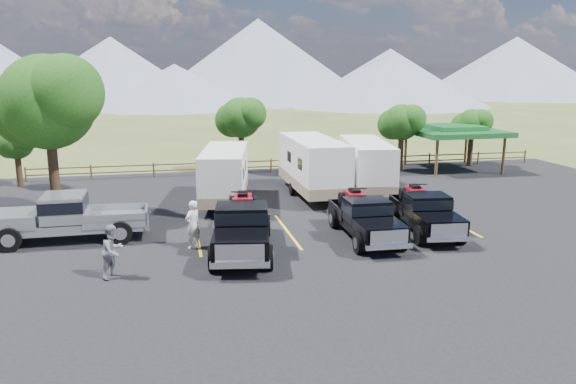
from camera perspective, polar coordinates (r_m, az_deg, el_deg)
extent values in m
plane|color=#445122|center=(22.01, 7.30, -6.63)|extent=(320.00, 320.00, 0.00)
cube|color=black|center=(24.71, 4.97, -4.39)|extent=(44.00, 34.00, 0.04)
cube|color=yellow|center=(24.63, -9.23, -4.50)|extent=(0.12, 5.50, 0.01)
cube|color=yellow|center=(25.13, -0.07, -3.99)|extent=(0.12, 5.50, 0.01)
cube|color=yellow|center=(26.24, 8.51, -3.42)|extent=(0.12, 5.50, 0.01)
cube|color=yellow|center=(27.89, 16.23, -2.84)|extent=(0.12, 5.50, 0.01)
cylinder|color=black|center=(29.47, -22.68, 1.87)|extent=(0.48, 0.48, 4.48)
sphere|color=#1B4711|center=(29.10, -23.24, 8.39)|extent=(4.48, 4.48, 4.48)
sphere|color=#1B4711|center=(28.13, -21.68, 9.39)|extent=(3.52, 3.52, 3.52)
sphere|color=#1B4711|center=(29.98, -24.64, 7.74)|extent=(3.84, 3.84, 3.84)
cylinder|color=black|center=(40.37, 11.36, 4.00)|extent=(0.39, 0.39, 2.80)
sphere|color=#1B4711|center=(40.12, 11.49, 6.96)|extent=(2.52, 2.52, 2.52)
sphere|color=#1B4711|center=(39.91, 12.48, 7.28)|extent=(1.98, 1.98, 1.98)
sphere|color=#1B4711|center=(40.30, 10.59, 6.77)|extent=(2.16, 2.16, 2.16)
cylinder|color=black|center=(43.99, 18.03, 4.12)|extent=(0.38, 0.38, 2.52)
sphere|color=#1B4711|center=(43.77, 18.20, 6.57)|extent=(2.24, 2.24, 2.24)
sphere|color=#1B4711|center=(43.66, 19.03, 6.82)|extent=(1.76, 1.76, 1.76)
sphere|color=#1B4711|center=(43.87, 17.44, 6.42)|extent=(1.92, 1.92, 1.92)
cylinder|color=black|center=(39.30, -4.74, 4.18)|extent=(0.41, 0.41, 3.08)
sphere|color=#1B4711|center=(39.04, -4.80, 7.54)|extent=(2.80, 2.80, 2.80)
sphere|color=#1B4711|center=(38.60, -3.82, 7.94)|extent=(2.20, 2.20, 2.20)
sphere|color=#1B4711|center=(39.42, -5.70, 7.27)|extent=(2.40, 2.40, 2.40)
cylinder|color=black|center=(38.10, -25.66, 2.09)|extent=(0.36, 0.36, 2.24)
sphere|color=#1B4711|center=(37.87, -25.90, 4.59)|extent=(2.10, 2.10, 2.10)
sphere|color=#1B4711|center=(37.38, -25.39, 4.90)|extent=(1.65, 1.65, 1.65)
sphere|color=#1B4711|center=(38.30, -26.38, 4.39)|extent=(1.80, 1.80, 1.80)
cylinder|color=brown|center=(39.64, -25.10, 1.59)|extent=(0.12, 0.12, 1.00)
cylinder|color=brown|center=(38.94, -19.36, 1.89)|extent=(0.12, 0.12, 1.00)
cylinder|color=brown|center=(38.64, -13.47, 2.18)|extent=(0.12, 0.12, 1.00)
cylinder|color=brown|center=(38.76, -7.55, 2.44)|extent=(0.12, 0.12, 1.00)
cylinder|color=brown|center=(39.28, -1.72, 2.68)|extent=(0.12, 0.12, 1.00)
cylinder|color=brown|center=(40.20, 3.89, 2.88)|extent=(0.12, 0.12, 1.00)
cylinder|color=brown|center=(41.49, 9.21, 3.04)|extent=(0.12, 0.12, 1.00)
cylinder|color=brown|center=(43.11, 14.18, 3.17)|extent=(0.12, 0.12, 1.00)
cylinder|color=brown|center=(45.03, 18.75, 3.27)|extent=(0.12, 0.12, 1.00)
cylinder|color=brown|center=(47.21, 22.92, 3.35)|extent=(0.12, 0.12, 1.00)
cube|color=brown|center=(39.70, 1.12, 2.71)|extent=(36.00, 0.06, 0.08)
cube|color=brown|center=(39.64, 1.12, 3.28)|extent=(36.00, 0.06, 0.08)
cylinder|color=brown|center=(38.79, 14.86, 3.34)|extent=(0.20, 0.20, 2.60)
cylinder|color=brown|center=(43.25, 11.86, 4.39)|extent=(0.20, 0.20, 2.60)
cylinder|color=brown|center=(41.30, 21.06, 3.46)|extent=(0.20, 0.20, 2.60)
cylinder|color=brown|center=(45.51, 17.63, 4.46)|extent=(0.20, 0.20, 2.60)
cube|color=#1B602A|center=(41.96, 16.48, 5.90)|extent=(6.20, 6.20, 0.35)
cube|color=#1B602A|center=(41.93, 16.50, 6.31)|extent=(3.50, 3.50, 0.35)
cone|color=gray|center=(132.01, -17.46, 11.80)|extent=(44.00, 44.00, 14.00)
cone|color=gray|center=(129.31, -3.03, 13.22)|extent=(52.00, 52.00, 18.00)
cone|color=gray|center=(144.49, 10.29, 11.77)|extent=(40.00, 40.00, 12.00)
cone|color=gray|center=(156.13, 22.04, 11.67)|extent=(50.00, 50.00, 15.00)
cone|color=gray|center=(106.62, -11.40, 10.49)|extent=(32.00, 32.00, 8.00)
cone|color=gray|center=(111.83, 9.96, 10.88)|extent=(40.00, 40.00, 9.00)
cube|color=black|center=(22.23, -4.68, -4.47)|extent=(2.86, 6.21, 0.38)
cube|color=black|center=(20.19, -4.84, -5.07)|extent=(2.29, 2.19, 0.52)
cube|color=black|center=(21.90, -4.72, -2.67)|extent=(2.21, 1.93, 1.05)
cube|color=black|center=(21.86, -4.73, -2.27)|extent=(2.26, 2.00, 0.47)
cube|color=black|center=(23.97, -4.58, -2.50)|extent=(2.39, 2.81, 0.58)
cube|color=silver|center=(19.19, -4.92, -6.18)|extent=(1.67, 0.35, 0.58)
cube|color=silver|center=(19.26, -4.90, -7.37)|extent=(2.06, 0.52, 0.23)
cube|color=silver|center=(25.27, -4.50, -2.53)|extent=(2.06, 0.49, 0.23)
cylinder|color=black|center=(20.37, -7.61, -6.69)|extent=(0.46, 0.98, 0.94)
cylinder|color=black|center=(20.30, -2.01, -6.65)|extent=(0.46, 0.98, 0.94)
cylinder|color=black|center=(24.32, -6.88, -3.49)|extent=(0.46, 0.98, 0.94)
cylinder|color=black|center=(24.27, -2.22, -3.45)|extent=(0.46, 0.98, 0.94)
cube|color=maroon|center=(23.80, -4.61, -0.85)|extent=(0.94, 1.46, 0.37)
cube|color=black|center=(23.74, -4.62, -0.23)|extent=(0.54, 0.84, 0.19)
cube|color=maroon|center=(23.21, -4.65, -0.92)|extent=(0.89, 0.50, 0.23)
cylinder|color=black|center=(23.23, -4.65, 0.02)|extent=(0.94, 0.21, 0.06)
cylinder|color=black|center=(23.30, -5.79, -1.69)|extent=(0.36, 0.62, 0.59)
cylinder|color=black|center=(23.28, -3.47, -1.66)|extent=(0.36, 0.62, 0.59)
cylinder|color=black|center=(24.42, -5.68, -1.03)|extent=(0.36, 0.62, 0.59)
cylinder|color=black|center=(24.40, -3.46, -1.01)|extent=(0.36, 0.62, 0.59)
cube|color=black|center=(24.15, 7.89, -3.34)|extent=(1.89, 5.41, 0.34)
cube|color=black|center=(22.42, 9.37, -3.71)|extent=(1.86, 1.75, 0.47)
cube|color=black|center=(23.87, 8.02, -1.85)|extent=(1.81, 1.52, 0.94)
cube|color=black|center=(23.84, 8.03, -1.52)|extent=(1.85, 1.58, 0.42)
cube|color=black|center=(25.64, 6.71, -1.78)|extent=(1.87, 2.31, 0.52)
cube|color=silver|center=(21.57, 10.23, -4.51)|extent=(1.51, 0.12, 0.52)
cube|color=silver|center=(21.63, 10.25, -5.46)|extent=(1.85, 0.22, 0.21)
cube|color=silver|center=(26.76, 5.98, -1.85)|extent=(1.85, 0.21, 0.21)
cylinder|color=black|center=(22.24, 7.22, -5.16)|extent=(0.31, 0.85, 0.85)
cylinder|color=black|center=(22.83, 11.47, -4.85)|extent=(0.31, 0.85, 0.85)
cylinder|color=black|center=(25.66, 4.69, -2.71)|extent=(0.31, 0.85, 0.85)
cylinder|color=black|center=(26.17, 8.43, -2.50)|extent=(0.31, 0.85, 0.85)
cube|color=maroon|center=(25.49, 6.75, -0.40)|extent=(0.69, 1.24, 0.33)
cube|color=black|center=(25.44, 6.76, 0.12)|extent=(0.40, 0.72, 0.17)
cube|color=maroon|center=(24.99, 7.10, -0.44)|extent=(0.76, 0.35, 0.21)
cylinder|color=black|center=(25.01, 7.06, 0.34)|extent=(0.85, 0.08, 0.06)
cylinder|color=black|center=(24.93, 6.16, -1.12)|extent=(0.26, 0.53, 0.53)
cylinder|color=black|center=(25.18, 8.00, -1.03)|extent=(0.26, 0.53, 0.53)
cylinder|color=black|center=(25.90, 5.50, -0.59)|extent=(0.26, 0.53, 0.53)
cylinder|color=black|center=(26.14, 7.29, -0.51)|extent=(0.26, 0.53, 0.53)
cube|color=black|center=(25.61, 13.80, -2.68)|extent=(2.35, 5.49, 0.34)
cube|color=black|center=(23.90, 15.24, -2.99)|extent=(1.98, 1.89, 0.47)
cube|color=black|center=(25.35, 13.96, -1.28)|extent=(1.92, 1.66, 0.93)
cube|color=black|center=(25.31, 13.98, -0.97)|extent=(1.96, 1.72, 0.42)
cube|color=black|center=(27.09, 12.68, -1.24)|extent=(2.05, 2.44, 0.51)
cube|color=silver|center=(23.06, 16.05, -3.72)|extent=(1.49, 0.26, 0.51)
cube|color=silver|center=(23.10, 16.05, -4.60)|extent=(1.84, 0.39, 0.21)
cube|color=silver|center=(28.20, 11.96, -1.33)|extent=(1.84, 0.37, 0.21)
cylinder|color=black|center=(23.69, 13.22, -4.30)|extent=(0.38, 0.87, 0.84)
cylinder|color=black|center=(24.30, 17.16, -4.11)|extent=(0.38, 0.87, 0.84)
cylinder|color=black|center=(27.09, 10.76, -2.08)|extent=(0.38, 0.87, 0.84)
cylinder|color=black|center=(27.63, 14.27, -1.97)|extent=(0.38, 0.87, 0.84)
cube|color=maroon|center=(26.95, 12.74, 0.06)|extent=(0.80, 1.28, 0.33)
cube|color=black|center=(26.91, 12.77, 0.54)|extent=(0.46, 0.74, 0.17)
cube|color=maroon|center=(26.46, 13.09, 0.02)|extent=(0.78, 0.42, 0.21)
cylinder|color=black|center=(26.48, 13.07, 0.75)|extent=(0.84, 0.16, 0.06)
cylinder|color=black|center=(26.39, 12.20, -0.59)|extent=(0.30, 0.55, 0.52)
cylinder|color=black|center=(26.65, 13.92, -0.55)|extent=(0.30, 0.55, 0.52)
cylinder|color=black|center=(27.34, 11.56, -0.11)|extent=(0.30, 0.55, 0.52)
cylinder|color=black|center=(27.60, 13.23, -0.08)|extent=(0.30, 0.55, 0.52)
cube|color=white|center=(30.13, -6.45, 2.05)|extent=(3.37, 7.07, 2.44)
cube|color=gray|center=(30.31, -6.41, 0.28)|extent=(3.40, 7.11, 0.54)
cube|color=black|center=(28.53, -8.92, 1.89)|extent=(0.17, 0.80, 0.54)
cube|color=black|center=(28.35, -4.51, 1.94)|extent=(0.17, 0.80, 0.54)
cylinder|color=black|center=(30.77, -8.24, -0.45)|extent=(0.34, 0.66, 0.63)
cylinder|color=black|center=(30.61, -4.44, -0.43)|extent=(0.34, 0.66, 0.63)
cube|color=black|center=(26.30, -7.09, -2.32)|extent=(0.40, 1.62, 0.09)
cube|color=white|center=(31.84, 2.53, 3.01)|extent=(2.41, 7.52, 2.71)
cube|color=gray|center=(32.03, 2.52, 1.15)|extent=(2.43, 7.55, 0.60)
cube|color=black|center=(29.71, 1.20, 2.87)|extent=(0.02, 0.90, 0.60)
cube|color=black|center=(30.36, 5.67, 3.02)|extent=(0.02, 0.90, 0.60)
cylinder|color=black|center=(32.15, 0.42, 0.30)|extent=(0.25, 0.70, 0.70)
cylinder|color=black|center=(32.72, 4.29, 0.47)|extent=(0.25, 0.70, 0.70)
cube|color=black|center=(27.74, 4.98, -1.40)|extent=(0.12, 1.80, 0.10)
cube|color=white|center=(32.89, 7.95, 2.95)|extent=(3.35, 7.22, 2.50)
cube|color=gray|center=(33.06, 7.90, 1.29)|extent=(3.38, 7.26, 0.56)
cube|color=black|center=(30.97, 6.50, 2.87)|extent=(0.16, 0.82, 0.56)
cube|color=black|center=(31.41, 10.56, 2.88)|extent=(0.16, 0.82, 0.56)
cylinder|color=black|center=(33.25, 6.02, 0.59)|extent=(0.34, 0.68, 0.65)
cylinder|color=black|center=(33.63, 9.54, 0.62)|extent=(0.34, 0.68, 0.65)
cube|color=black|center=(29.01, 9.42, -0.98)|extent=(0.39, 1.66, 0.09)
cube|color=#919599|center=(25.37, -21.35, -3.13)|extent=(6.15, 2.04, 0.39)
cube|color=#919599|center=(25.67, -25.97, -2.45)|extent=(1.96, 2.08, 0.54)
cube|color=#919599|center=(25.20, -21.77, -1.45)|extent=(1.70, 2.04, 1.07)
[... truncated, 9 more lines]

